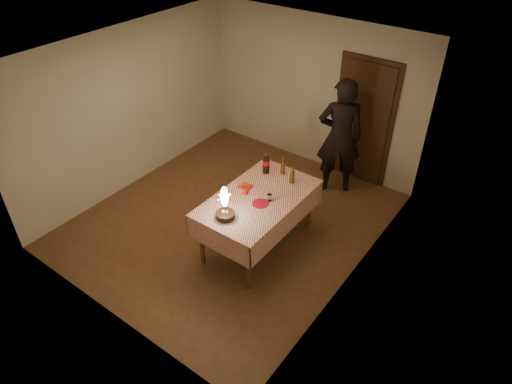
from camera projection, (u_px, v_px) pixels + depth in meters
ground at (231, 220)px, 7.01m from camera, size 4.00×4.50×0.01m
room_shell at (233, 122)px, 6.07m from camera, size 4.04×4.54×2.62m
dining_table at (258, 204)px, 6.14m from camera, size 1.02×1.72×0.84m
birthday_cake at (225, 209)px, 5.64m from camera, size 0.30×0.30×0.47m
red_plate at (260, 204)px, 5.95m from camera, size 0.22×0.22×0.01m
red_cup at (245, 190)px, 6.12m from camera, size 0.08×0.08×0.10m
clear_cup at (270, 197)px, 6.00m from camera, size 0.07×0.07×0.09m
napkin_stack at (245, 187)px, 6.26m from camera, size 0.15×0.15×0.02m
cola_bottle at (266, 163)px, 6.48m from camera, size 0.10×0.10×0.32m
amber_bottle_left at (283, 166)px, 6.48m from camera, size 0.06×0.06×0.25m
amber_bottle_right at (292, 176)px, 6.28m from camera, size 0.06×0.06×0.25m
photographer at (340, 137)px, 7.14m from camera, size 0.85×0.77×1.94m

